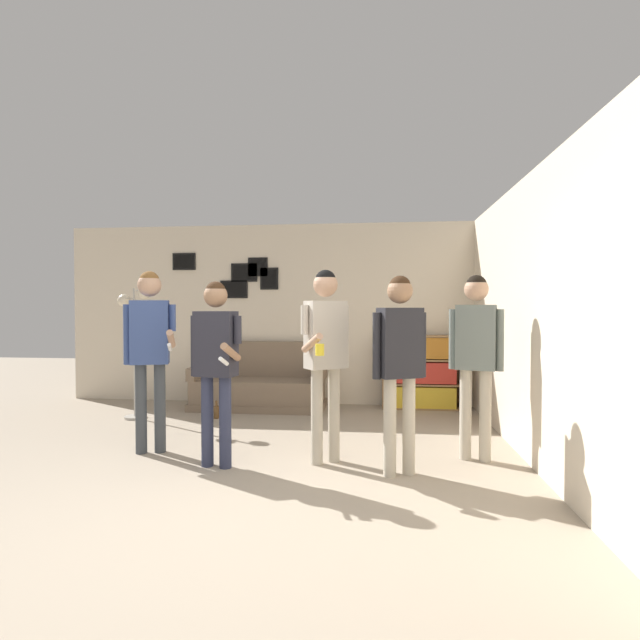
{
  "coord_description": "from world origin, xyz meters",
  "views": [
    {
      "loc": [
        1.08,
        -3.22,
        1.46
      ],
      "look_at": [
        0.48,
        2.1,
        1.32
      ],
      "focal_mm": 28.0,
      "sensor_mm": 36.0,
      "label": 1
    }
  ],
  "objects_px": {
    "bottle_on_floor": "(216,412)",
    "person_spectator_far_right": "(476,346)",
    "bookshelf": "(422,372)",
    "person_player_foreground_left": "(150,340)",
    "floor_lamp": "(134,325)",
    "person_spectator_near_bookshelf": "(400,352)",
    "person_watcher_holding_cup": "(326,343)",
    "person_player_foreground_center": "(216,353)",
    "couch": "(260,387)"
  },
  "relations": [
    {
      "from": "floor_lamp",
      "to": "person_spectator_far_right",
      "type": "xyz_separation_m",
      "value": [
        4.07,
        -1.33,
        -0.13
      ]
    },
    {
      "from": "couch",
      "to": "bottle_on_floor",
      "type": "height_order",
      "value": "couch"
    },
    {
      "from": "bottle_on_floor",
      "to": "person_player_foreground_center",
      "type": "bearing_deg",
      "value": -71.78
    },
    {
      "from": "bookshelf",
      "to": "person_player_foreground_left",
      "type": "relative_size",
      "value": 0.62
    },
    {
      "from": "floor_lamp",
      "to": "couch",
      "type": "bearing_deg",
      "value": 30.81
    },
    {
      "from": "couch",
      "to": "person_player_foreground_center",
      "type": "height_order",
      "value": "person_player_foreground_center"
    },
    {
      "from": "person_watcher_holding_cup",
      "to": "bottle_on_floor",
      "type": "relative_size",
      "value": 7.8
    },
    {
      "from": "person_player_foreground_left",
      "to": "person_player_foreground_center",
      "type": "height_order",
      "value": "person_player_foreground_left"
    },
    {
      "from": "person_spectator_far_right",
      "to": "person_watcher_holding_cup",
      "type": "bearing_deg",
      "value": -170.19
    },
    {
      "from": "bookshelf",
      "to": "person_spectator_near_bookshelf",
      "type": "bearing_deg",
      "value": -98.83
    },
    {
      "from": "bookshelf",
      "to": "person_player_foreground_center",
      "type": "bearing_deg",
      "value": -126.13
    },
    {
      "from": "bottle_on_floor",
      "to": "person_spectator_far_right",
      "type": "bearing_deg",
      "value": -25.58
    },
    {
      "from": "floor_lamp",
      "to": "person_player_foreground_left",
      "type": "distance_m",
      "value": 1.71
    },
    {
      "from": "floor_lamp",
      "to": "person_player_foreground_center",
      "type": "height_order",
      "value": "floor_lamp"
    },
    {
      "from": "bookshelf",
      "to": "person_watcher_holding_cup",
      "type": "xyz_separation_m",
      "value": [
        -1.12,
        -2.64,
        0.6
      ]
    },
    {
      "from": "bookshelf",
      "to": "person_watcher_holding_cup",
      "type": "bearing_deg",
      "value": -112.99
    },
    {
      "from": "floor_lamp",
      "to": "person_player_foreground_center",
      "type": "xyz_separation_m",
      "value": [
        1.69,
        -1.81,
        -0.18
      ]
    },
    {
      "from": "couch",
      "to": "bookshelf",
      "type": "bearing_deg",
      "value": 4.7
    },
    {
      "from": "bookshelf",
      "to": "couch",
      "type": "bearing_deg",
      "value": -175.3
    },
    {
      "from": "bookshelf",
      "to": "person_spectator_far_right",
      "type": "xyz_separation_m",
      "value": [
        0.28,
        -2.4,
        0.57
      ]
    },
    {
      "from": "couch",
      "to": "bottle_on_floor",
      "type": "relative_size",
      "value": 8.22
    },
    {
      "from": "person_watcher_holding_cup",
      "to": "bottle_on_floor",
      "type": "bearing_deg",
      "value": 133.65
    },
    {
      "from": "person_player_foreground_center",
      "to": "bottle_on_floor",
      "type": "xyz_separation_m",
      "value": [
        -0.63,
        1.92,
        -0.95
      ]
    },
    {
      "from": "floor_lamp",
      "to": "bottle_on_floor",
      "type": "distance_m",
      "value": 1.55
    },
    {
      "from": "floor_lamp",
      "to": "person_spectator_near_bookshelf",
      "type": "height_order",
      "value": "person_spectator_near_bookshelf"
    },
    {
      "from": "person_player_foreground_center",
      "to": "bottle_on_floor",
      "type": "bearing_deg",
      "value": 108.22
    },
    {
      "from": "person_spectator_far_right",
      "to": "bottle_on_floor",
      "type": "relative_size",
      "value": 7.61
    },
    {
      "from": "floor_lamp",
      "to": "person_player_foreground_left",
      "type": "xyz_separation_m",
      "value": [
        0.9,
        -1.45,
        -0.09
      ]
    },
    {
      "from": "couch",
      "to": "person_watcher_holding_cup",
      "type": "bearing_deg",
      "value": -63.77
    },
    {
      "from": "bottle_on_floor",
      "to": "person_player_foreground_left",
      "type": "bearing_deg",
      "value": -95.96
    },
    {
      "from": "floor_lamp",
      "to": "person_spectator_near_bookshelf",
      "type": "bearing_deg",
      "value": -28.92
    },
    {
      "from": "couch",
      "to": "floor_lamp",
      "type": "height_order",
      "value": "floor_lamp"
    },
    {
      "from": "person_spectator_near_bookshelf",
      "to": "bottle_on_floor",
      "type": "xyz_separation_m",
      "value": [
        -2.27,
        1.95,
        -0.98
      ]
    },
    {
      "from": "person_player_foreground_center",
      "to": "bottle_on_floor",
      "type": "distance_m",
      "value": 2.23
    },
    {
      "from": "person_player_foreground_left",
      "to": "person_watcher_holding_cup",
      "type": "relative_size",
      "value": 1.01
    },
    {
      "from": "person_player_foreground_left",
      "to": "person_spectator_far_right",
      "type": "xyz_separation_m",
      "value": [
        3.17,
        0.12,
        -0.04
      ]
    },
    {
      "from": "person_player_foreground_left",
      "to": "person_player_foreground_center",
      "type": "bearing_deg",
      "value": -24.32
    },
    {
      "from": "person_player_foreground_left",
      "to": "bookshelf",
      "type": "bearing_deg",
      "value": 41.02
    },
    {
      "from": "bookshelf",
      "to": "person_watcher_holding_cup",
      "type": "relative_size",
      "value": 0.63
    },
    {
      "from": "bookshelf",
      "to": "person_player_foreground_left",
      "type": "height_order",
      "value": "person_player_foreground_left"
    },
    {
      "from": "bookshelf",
      "to": "person_player_foreground_left",
      "type": "xyz_separation_m",
      "value": [
        -2.89,
        -2.51,
        0.61
      ]
    },
    {
      "from": "floor_lamp",
      "to": "person_watcher_holding_cup",
      "type": "xyz_separation_m",
      "value": [
        2.67,
        -1.58,
        -0.1
      ]
    },
    {
      "from": "floor_lamp",
      "to": "person_spectator_far_right",
      "type": "distance_m",
      "value": 4.28
    },
    {
      "from": "person_player_foreground_center",
      "to": "person_spectator_far_right",
      "type": "xyz_separation_m",
      "value": [
        2.38,
        0.47,
        0.05
      ]
    },
    {
      "from": "person_player_foreground_center",
      "to": "person_spectator_near_bookshelf",
      "type": "distance_m",
      "value": 1.64
    },
    {
      "from": "person_player_foreground_left",
      "to": "person_player_foreground_center",
      "type": "distance_m",
      "value": 0.88
    },
    {
      "from": "couch",
      "to": "person_player_foreground_left",
      "type": "bearing_deg",
      "value": -103.63
    },
    {
      "from": "person_player_foreground_left",
      "to": "person_watcher_holding_cup",
      "type": "distance_m",
      "value": 1.77
    },
    {
      "from": "couch",
      "to": "person_spectator_far_right",
      "type": "xyz_separation_m",
      "value": [
        2.61,
        -2.21,
        0.79
      ]
    },
    {
      "from": "couch",
      "to": "bottle_on_floor",
      "type": "bearing_deg",
      "value": -117.64
    }
  ]
}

